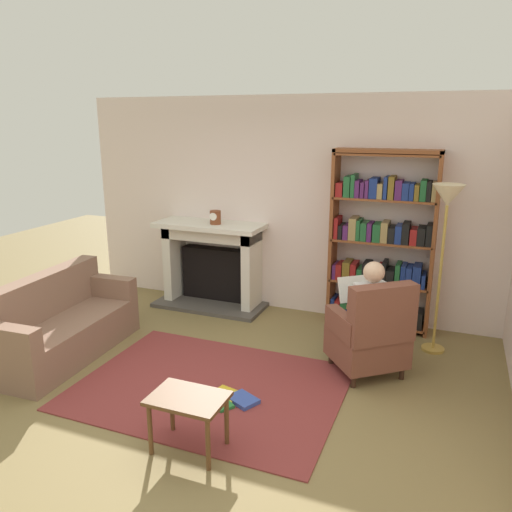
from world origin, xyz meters
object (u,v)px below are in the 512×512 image
at_px(bookshelf, 382,244).
at_px(floor_lamp, 447,211).
at_px(seated_reader, 366,311).
at_px(fireplace, 213,261).
at_px(armchair_reading, 371,334).
at_px(side_table, 188,405).
at_px(sofa_floral, 60,326).
at_px(mantel_clock, 215,217).

height_order(bookshelf, floor_lamp, bookshelf).
xyz_separation_m(seated_reader, floor_lamp, (0.63, 0.71, 0.90)).
xyz_separation_m(fireplace, floor_lamp, (2.83, -0.40, 0.93)).
bearing_deg(armchair_reading, fireplace, -66.90).
relative_size(bookshelf, floor_lamp, 1.17).
bearing_deg(side_table, seated_reader, 60.74).
bearing_deg(side_table, fireplace, 113.10).
bearing_deg(fireplace, bookshelf, 0.91).
xyz_separation_m(armchair_reading, side_table, (-1.06, -1.66, -0.05)).
height_order(fireplace, floor_lamp, floor_lamp).
xyz_separation_m(seated_reader, sofa_floral, (-3.01, -0.85, -0.30)).
height_order(fireplace, side_table, fireplace).
bearing_deg(side_table, floor_lamp, 56.85).
bearing_deg(mantel_clock, sofa_floral, -116.02).
bearing_deg(bookshelf, sofa_floral, -146.17).
xyz_separation_m(fireplace, side_table, (1.22, -2.87, -0.22)).
distance_m(armchair_reading, sofa_floral, 3.18).
bearing_deg(bookshelf, armchair_reading, -84.83).
relative_size(mantel_clock, bookshelf, 0.08).
distance_m(seated_reader, floor_lamp, 1.31).
xyz_separation_m(seated_reader, side_table, (-0.98, -1.75, -0.25)).
distance_m(seated_reader, side_table, 2.03).
distance_m(fireplace, floor_lamp, 3.01).
bearing_deg(floor_lamp, side_table, -123.15).
bearing_deg(bookshelf, seated_reader, -88.10).
height_order(armchair_reading, seated_reader, seated_reader).
bearing_deg(sofa_floral, mantel_clock, -29.06).
distance_m(fireplace, bookshelf, 2.21).
xyz_separation_m(sofa_floral, floor_lamp, (3.64, 1.56, 1.20)).
xyz_separation_m(armchair_reading, seated_reader, (-0.07, 0.09, 0.20)).
distance_m(sofa_floral, side_table, 2.22).
bearing_deg(armchair_reading, floor_lamp, -163.67).
bearing_deg(seated_reader, bookshelf, -127.19).
bearing_deg(fireplace, floor_lamp, -8.03).
height_order(seated_reader, sofa_floral, seated_reader).
height_order(bookshelf, seated_reader, bookshelf).
bearing_deg(seated_reader, floor_lamp, -170.50).
height_order(mantel_clock, sofa_floral, mantel_clock).
bearing_deg(seated_reader, sofa_floral, -23.36).
relative_size(mantel_clock, armchair_reading, 0.18).
relative_size(side_table, floor_lamp, 0.31).
relative_size(sofa_floral, side_table, 3.10).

